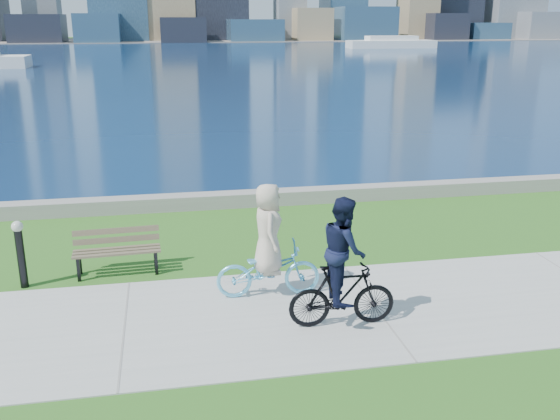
# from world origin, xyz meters

# --- Properties ---
(ground) EXTENTS (320.00, 320.00, 0.00)m
(ground) POSITION_xyz_m (0.00, 0.00, 0.00)
(ground) COLOR #265C18
(ground) RESTS_ON ground
(concrete_path) EXTENTS (80.00, 3.50, 0.02)m
(concrete_path) POSITION_xyz_m (0.00, 0.00, 0.01)
(concrete_path) COLOR #A9A9A4
(concrete_path) RESTS_ON ground
(seawall) EXTENTS (90.00, 0.50, 0.35)m
(seawall) POSITION_xyz_m (0.00, 6.20, 0.17)
(seawall) COLOR gray
(seawall) RESTS_ON ground
(bay_water) EXTENTS (320.00, 131.00, 0.01)m
(bay_water) POSITION_xyz_m (0.00, 72.00, 0.00)
(bay_water) COLOR #0B2549
(bay_water) RESTS_ON ground
(far_shore) EXTENTS (320.00, 30.00, 0.12)m
(far_shore) POSITION_xyz_m (0.00, 130.00, 0.06)
(far_shore) COLOR slate
(far_shore) RESTS_ON ground
(ferry_far) EXTENTS (13.83, 3.95, 1.88)m
(ferry_far) POSITION_xyz_m (32.87, 87.72, 0.78)
(ferry_far) COLOR white
(ferry_far) RESTS_ON ground
(park_bench) EXTENTS (1.59, 0.61, 0.81)m
(park_bench) POSITION_xyz_m (-4.21, 2.32, 0.50)
(park_bench) COLOR black
(park_bench) RESTS_ON ground
(bollard_lamp) EXTENTS (0.20, 0.20, 1.22)m
(bollard_lamp) POSITION_xyz_m (-5.80, 1.95, 0.70)
(bollard_lamp) COLOR black
(bollard_lamp) RESTS_ON ground
(cyclist_woman) EXTENTS (0.68, 1.78, 1.96)m
(cyclist_woman) POSITION_xyz_m (-1.64, 0.78, 0.75)
(cyclist_woman) COLOR #63C7F2
(cyclist_woman) RESTS_ON ground
(cyclist_man) EXTENTS (0.64, 1.66, 2.05)m
(cyclist_man) POSITION_xyz_m (-0.72, -0.50, 0.88)
(cyclist_man) COLOR black
(cyclist_man) RESTS_ON ground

